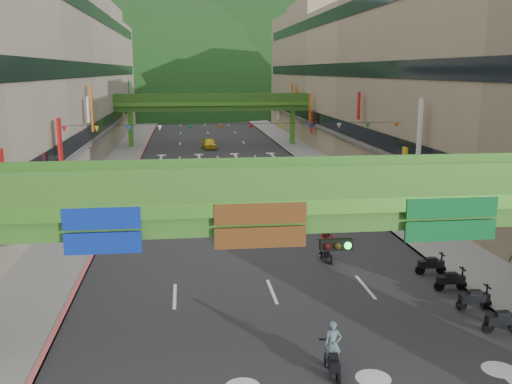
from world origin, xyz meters
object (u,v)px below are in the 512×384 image
scooter_rider_mid (327,241)px  car_yellow (209,144)px  scooter_rider_near (333,351)px  overpass_near (330,219)px  car_silver (151,175)px

scooter_rider_mid → car_yellow: bearing=95.3°
scooter_rider_near → car_yellow: scooter_rider_near is taller
overpass_near → scooter_rider_near: 4.42m
overpass_near → scooter_rider_near: overpass_near is taller
scooter_rider_mid → car_silver: size_ratio=0.50×
overpass_near → car_silver: (-7.93, 34.16, -4.48)m
overpass_near → car_silver: overpass_near is taller
scooter_rider_mid → scooter_rider_near: bearing=-103.1°
overpass_near → scooter_rider_mid: 11.65m
overpass_near → car_yellow: bearing=91.6°
car_yellow → scooter_rider_near: bearing=-94.2°
scooter_rider_near → car_yellow: 57.77m
scooter_rider_near → car_silver: size_ratio=0.44×
scooter_rider_mid → car_yellow: (-4.26, 46.17, -0.44)m
scooter_rider_near → car_yellow: bearing=91.6°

